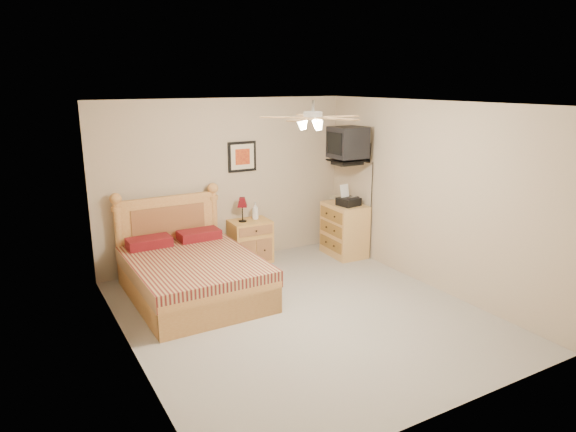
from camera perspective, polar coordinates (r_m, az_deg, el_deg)
name	(u,v)px	position (r m, az deg, el deg)	size (l,w,h in m)	color
floor	(302,313)	(6.35, 1.53, -10.77)	(4.50, 4.50, 0.00)	gray
ceiling	(303,103)	(5.74, 1.71, 12.40)	(4.00, 4.50, 0.04)	white
wall_back	(226,182)	(7.88, -6.91, 3.78)	(4.00, 0.04, 2.50)	tan
wall_front	(451,276)	(4.25, 17.63, -6.41)	(4.00, 0.04, 2.50)	tan
wall_left	(126,240)	(5.21, -17.58, -2.52)	(0.04, 4.50, 2.50)	tan
wall_right	(430,196)	(7.14, 15.49, 2.20)	(0.04, 4.50, 2.50)	tan
bed	(193,250)	(6.68, -10.56, -3.76)	(1.51, 1.99, 1.29)	#C1763C
nightstand	(250,241)	(8.00, -4.21, -2.80)	(0.61, 0.46, 0.66)	#C5883D
table_lamp	(242,210)	(7.82, -5.10, 0.72)	(0.20, 0.20, 0.38)	#4F050B
lotion_bottle	(255,211)	(7.96, -3.66, 0.57)	(0.10, 0.10, 0.26)	white
framed_picture	(242,157)	(7.91, -5.12, 6.59)	(0.46, 0.04, 0.46)	black
dresser	(344,230)	(8.30, 6.28, -1.51)	(0.50, 0.72, 0.85)	tan
fax_machine	(349,195)	(8.07, 6.76, 2.28)	(0.30, 0.32, 0.32)	black
magazine_lower	(335,200)	(8.43, 5.27, 1.83)	(0.18, 0.25, 0.02)	#B9AC94
magazine_upper	(334,198)	(8.45, 5.17, 2.00)	(0.21, 0.28, 0.02)	tan
wall_tv	(356,144)	(7.88, 7.55, 7.88)	(0.56, 0.46, 0.58)	black
ceiling_fan	(313,117)	(5.57, 2.78, 10.88)	(1.14, 1.14, 0.28)	silver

